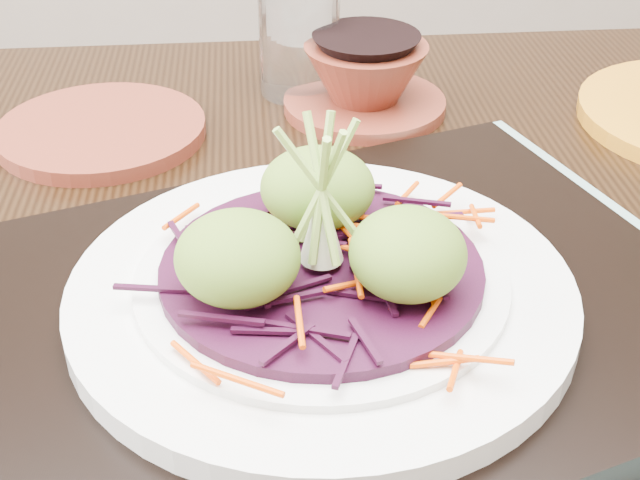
{
  "coord_description": "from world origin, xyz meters",
  "views": [
    {
      "loc": [
        -0.01,
        -0.51,
        1.12
      ],
      "look_at": [
        0.01,
        -0.08,
        0.84
      ],
      "focal_mm": 50.0,
      "sensor_mm": 36.0,
      "label": 1
    }
  ],
  "objects_px": {
    "serving_tray": "(321,318)",
    "terracotta_side_plate": "(102,130)",
    "terracotta_bowl_set": "(365,81)",
    "white_plate": "(321,291)",
    "dining_table": "(335,381)",
    "water_glass": "(299,37)"
  },
  "relations": [
    {
      "from": "serving_tray",
      "to": "terracotta_bowl_set",
      "type": "relative_size",
      "value": 2.61
    },
    {
      "from": "dining_table",
      "to": "terracotta_side_plate",
      "type": "height_order",
      "value": "terracotta_side_plate"
    },
    {
      "from": "serving_tray",
      "to": "terracotta_side_plate",
      "type": "xyz_separation_m",
      "value": [
        -0.17,
        0.27,
        -0.01
      ]
    },
    {
      "from": "dining_table",
      "to": "serving_tray",
      "type": "relative_size",
      "value": 2.91
    },
    {
      "from": "white_plate",
      "to": "water_glass",
      "type": "xyz_separation_m",
      "value": [
        -0.0,
        0.36,
        0.02
      ]
    },
    {
      "from": "terracotta_side_plate",
      "to": "water_glass",
      "type": "xyz_separation_m",
      "value": [
        0.17,
        0.09,
        0.05
      ]
    },
    {
      "from": "water_glass",
      "to": "terracotta_bowl_set",
      "type": "distance_m",
      "value": 0.08
    },
    {
      "from": "dining_table",
      "to": "water_glass",
      "type": "xyz_separation_m",
      "value": [
        -0.02,
        0.28,
        0.16
      ]
    },
    {
      "from": "terracotta_side_plate",
      "to": "water_glass",
      "type": "relative_size",
      "value": 1.67
    },
    {
      "from": "serving_tray",
      "to": "terracotta_side_plate",
      "type": "height_order",
      "value": "serving_tray"
    },
    {
      "from": "white_plate",
      "to": "dining_table",
      "type": "bearing_deg",
      "value": 80.14
    },
    {
      "from": "white_plate",
      "to": "serving_tray",
      "type": "bearing_deg",
      "value": 0.0
    },
    {
      "from": "serving_tray",
      "to": "terracotta_bowl_set",
      "type": "bearing_deg",
      "value": 59.54
    },
    {
      "from": "serving_tray",
      "to": "water_glass",
      "type": "bearing_deg",
      "value": 69.58
    },
    {
      "from": "serving_tray",
      "to": "white_plate",
      "type": "distance_m",
      "value": 0.02
    },
    {
      "from": "serving_tray",
      "to": "terracotta_side_plate",
      "type": "distance_m",
      "value": 0.32
    },
    {
      "from": "dining_table",
      "to": "terracotta_side_plate",
      "type": "bearing_deg",
      "value": 130.74
    },
    {
      "from": "serving_tray",
      "to": "water_glass",
      "type": "distance_m",
      "value": 0.36
    },
    {
      "from": "water_glass",
      "to": "terracotta_side_plate",
      "type": "bearing_deg",
      "value": -152.17
    },
    {
      "from": "serving_tray",
      "to": "terracotta_bowl_set",
      "type": "distance_m",
      "value": 0.32
    },
    {
      "from": "dining_table",
      "to": "terracotta_bowl_set",
      "type": "distance_m",
      "value": 0.28
    },
    {
      "from": "serving_tray",
      "to": "terracotta_bowl_set",
      "type": "xyz_separation_m",
      "value": [
        0.05,
        0.31,
        0.01
      ]
    }
  ]
}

